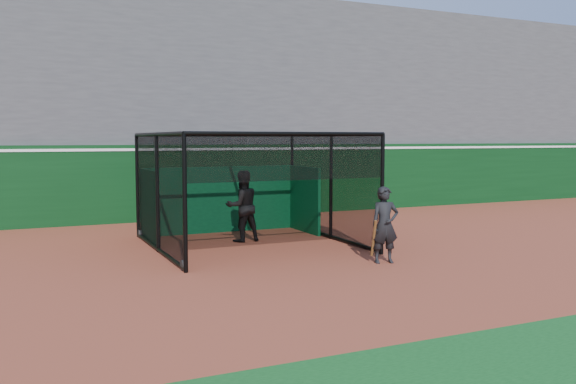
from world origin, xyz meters
name	(u,v)px	position (x,y,z in m)	size (l,w,h in m)	color
ground	(282,268)	(0.00, 0.00, 0.00)	(120.00, 120.00, 0.00)	brown
outfield_wall	(178,181)	(0.00, 8.50, 1.29)	(50.00, 0.50, 2.50)	#093212
grandstand	(152,92)	(0.00, 12.27, 4.48)	(50.00, 7.85, 8.95)	#4C4C4F
batting_cage	(249,190)	(0.40, 2.90, 1.40)	(4.77, 5.04, 2.80)	black
batter	(242,206)	(0.41, 3.47, 0.94)	(0.91, 0.71, 1.87)	black
on_deck_player	(385,225)	(2.26, -0.43, 0.83)	(0.68, 0.53, 1.66)	black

